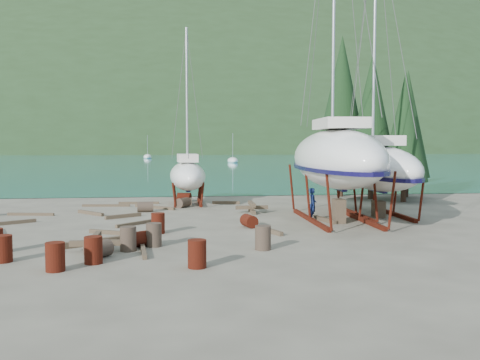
{
  "coord_description": "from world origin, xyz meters",
  "views": [
    {
      "loc": [
        -0.73,
        -23.38,
        3.88
      ],
      "look_at": [
        2.37,
        3.0,
        2.03
      ],
      "focal_mm": 40.0,
      "sensor_mm": 36.0,
      "label": 1
    }
  ],
  "objects": [
    {
      "name": "drum_9",
      "position": [
        -2.54,
        6.82,
        0.29
      ],
      "size": [
        0.92,
        0.64,
        0.58
      ],
      "primitive_type": "cylinder",
      "rotation": [
        1.57,
        0.0,
        1.64
      ],
      "color": "#2D2823",
      "rests_on": "ground"
    },
    {
      "name": "timber_9",
      "position": [
        -3.17,
        10.78,
        0.08
      ],
      "size": [
        2.54,
        0.28,
        0.15
      ],
      "primitive_type": "cube",
      "rotation": [
        0.0,
        0.0,
        1.52
      ],
      "color": "brown",
      "rests_on": "ground"
    },
    {
      "name": "moored_boat_mid",
      "position": [
        10.0,
        80.0,
        0.39
      ],
      "size": [
        2.0,
        5.0,
        6.05
      ],
      "color": "white",
      "rests_on": "ground"
    },
    {
      "name": "drum_11",
      "position": [
        -0.4,
        8.69,
        0.29
      ],
      "size": [
        0.99,
        1.05,
        0.58
      ],
      "primitive_type": "cylinder",
      "rotation": [
        1.57,
        0.0,
        2.5
      ],
      "color": "#2D2823",
      "rests_on": "ground"
    },
    {
      "name": "drum_7",
      "position": [
        -0.14,
        -6.96,
        0.44
      ],
      "size": [
        0.58,
        0.58,
        0.88
      ],
      "primitive_type": "cylinder",
      "color": "#5D200F",
      "rests_on": "ground"
    },
    {
      "name": "timber_15",
      "position": [
        -8.53,
        6.03,
        0.07
      ],
      "size": [
        2.52,
        0.59,
        0.15
      ],
      "primitive_type": "cube",
      "rotation": [
        0.0,
        0.0,
        1.39
      ],
      "color": "brown",
      "rests_on": "ground"
    },
    {
      "name": "far_house_left",
      "position": [
        -60.0,
        190.0,
        2.92
      ],
      "size": [
        6.6,
        5.6,
        5.6
      ],
      "color": "beige",
      "rests_on": "ground"
    },
    {
      "name": "drum_6",
      "position": [
        2.53,
        0.76,
        0.29
      ],
      "size": [
        0.78,
        1.0,
        0.58
      ],
      "primitive_type": "cylinder",
      "rotation": [
        1.57,
        0.0,
        0.25
      ],
      "color": "#5D200F",
      "rests_on": "ground"
    },
    {
      "name": "drum_17",
      "position": [
        2.34,
        -4.44,
        0.44
      ],
      "size": [
        0.58,
        0.58,
        0.88
      ],
      "primitive_type": "cylinder",
      "color": "#2D2823",
      "rests_on": "ground"
    },
    {
      "name": "timber_pile_fore",
      "position": [
        -3.67,
        -4.02,
        0.3
      ],
      "size": [
        1.8,
        1.8,
        0.6
      ],
      "color": "brown",
      "rests_on": "ground"
    },
    {
      "name": "timber_pile_aft",
      "position": [
        3.36,
        5.78,
        0.3
      ],
      "size": [
        1.8,
        1.8,
        0.6
      ],
      "color": "brown",
      "rests_on": "ground"
    },
    {
      "name": "drum_14",
      "position": [
        -1.57,
        -0.45,
        0.44
      ],
      "size": [
        0.58,
        0.58,
        0.88
      ],
      "primitive_type": "cylinder",
      "color": "#5D200F",
      "rests_on": "ground"
    },
    {
      "name": "timber_4",
      "position": [
        -5.42,
        6.09,
        0.09
      ],
      "size": [
        1.64,
        1.79,
        0.17
      ],
      "primitive_type": "cube",
      "rotation": [
        0.0,
        0.0,
        0.73
      ],
      "color": "brown",
      "rests_on": "ground"
    },
    {
      "name": "timber_17",
      "position": [
        -8.57,
        2.98,
        0.08
      ],
      "size": [
        1.92,
        1.4,
        0.16
      ],
      "primitive_type": "cube",
      "rotation": [
        0.0,
        0.0,
        2.18
      ],
      "color": "brown",
      "rests_on": "ground"
    },
    {
      "name": "bay_water",
      "position": [
        0.0,
        315.0,
        0.01
      ],
      "size": [
        700.0,
        700.0,
        0.0
      ],
      "primitive_type": "plane",
      "color": "#1B7088",
      "rests_on": "ground"
    },
    {
      "name": "timber_5",
      "position": [
        -3.46,
        -0.5,
        0.08
      ],
      "size": [
        2.14,
        1.2,
        0.16
      ],
      "primitive_type": "cube",
      "rotation": [
        0.0,
        0.0,
        1.1
      ],
      "color": "brown",
      "rests_on": "ground"
    },
    {
      "name": "small_sailboat_shore",
      "position": [
        -0.1,
        10.47,
        1.83
      ],
      "size": [
        2.55,
        7.05,
        11.11
      ],
      "rotation": [
        0.0,
        0.0,
        0.05
      ],
      "color": "white",
      "rests_on": "ground"
    },
    {
      "name": "drum_5",
      "position": [
        -2.5,
        -4.08,
        0.44
      ],
      "size": [
        0.58,
        0.58,
        0.88
      ],
      "primitive_type": "cylinder",
      "color": "#2D2823",
      "rests_on": "ground"
    },
    {
      "name": "drum_10",
      "position": [
        -6.39,
        -5.43,
        0.44
      ],
      "size": [
        0.58,
        0.58,
        0.88
      ],
      "primitive_type": "cylinder",
      "color": "#5D200F",
      "rests_on": "ground"
    },
    {
      "name": "drum_13",
      "position": [
        -3.43,
        -6.0,
        0.44
      ],
      "size": [
        0.58,
        0.58,
        0.88
      ],
      "primitive_type": "cylinder",
      "color": "#5D200F",
      "rests_on": "ground"
    },
    {
      "name": "drum_1",
      "position": [
        -3.39,
        -5.13,
        0.29
      ],
      "size": [
        0.99,
        1.05,
        0.58
      ],
      "primitive_type": "cylinder",
      "rotation": [
        1.57,
        0.0,
        2.49
      ],
      "color": "#2D2823",
      "rests_on": "ground"
    },
    {
      "name": "cypress_mid_right",
      "position": [
        14.0,
        10.0,
        4.92
      ],
      "size": [
        3.06,
        3.06,
        8.5
      ],
      "color": "black",
      "rests_on": "ground"
    },
    {
      "name": "worker",
      "position": [
        5.99,
        2.62,
        0.81
      ],
      "size": [
        0.53,
        0.67,
        1.62
      ],
      "primitive_type": "imported",
      "rotation": [
        0.0,
        0.0,
        1.31
      ],
      "color": "navy",
      "rests_on": "ground"
    },
    {
      "name": "cypress_near_right",
      "position": [
        12.5,
        12.0,
        5.79
      ],
      "size": [
        3.6,
        3.6,
        10.0
      ],
      "color": "black",
      "rests_on": "ground"
    },
    {
      "name": "timber_10",
      "position": [
        -2.08,
        8.34,
        0.08
      ],
      "size": [
        2.43,
        2.08,
        0.16
      ],
      "primitive_type": "cube",
      "rotation": [
        0.0,
        0.0,
        0.87
      ],
      "color": "brown",
      "rests_on": "ground"
    },
    {
      "name": "cypress_back_left",
      "position": [
        11.0,
        14.0,
        6.66
      ],
      "size": [
        4.14,
        4.14,
        11.5
      ],
      "color": "black",
      "rests_on": "ground"
    },
    {
      "name": "timber_0",
      "position": [
        -5.06,
        9.64,
        0.07
      ],
      "size": [
        2.89,
        0.44,
        0.14
      ],
      "primitive_type": "cube",
      "rotation": [
        0.0,
        0.0,
        1.47
      ],
      "color": "brown",
      "rests_on": "ground"
    },
    {
      "name": "drum_3",
      "position": [
        -4.42,
        -6.9,
        0.44
      ],
      "size": [
        0.58,
        0.58,
        0.88
      ],
      "primitive_type": "cylinder",
      "color": "#5D200F",
      "rests_on": "ground"
    },
    {
      "name": "timber_7",
      "position": [
        3.24,
        -0.89,
        0.09
      ],
      "size": [
        0.79,
        1.79,
        0.17
      ],
      "primitive_type": "cube",
      "rotation": [
        0.0,
        0.0,
        0.35
      ],
      "color": "brown",
      "rests_on": "ground"
    },
    {
      "name": "timber_8",
      "position": [
        -3.53,
        4.58,
        0.09
      ],
      "size": [
        1.79,
        1.29,
        0.19
      ],
      "primitive_type": "cube",
      "rotation": [
        0.0,
        0.0,
        2.16
      ],
      "color": "brown",
      "rests_on": "ground"
    },
    {
      "name": "cypress_far_right",
      "position": [
        15.5,
        13.0,
        5.21
      ],
      "size": [
        3.24,
        3.24,
        9.0
      ],
      "color": "black",
      "rests_on": "ground"
    },
    {
      "name": "drum_4",
      "position": [
        -0.3,
        11.97,
        0.29
      ],
      "size": [
        1.0,
        0.79,
        0.58
      ],
      "primitive_type": "cylinder",
      "rotation": [
        1.57,
        0.0,
        1.31
      ],
      "color": "#5D200F",
      "rests_on": "ground"
    },
    {
      "name": "large_sailboat_far",
      "position": [
        9.67,
        3.71,
        2.6
      ],
      "size": [
        3.17,
        10.11,
        15.89
      ],
      "rotation": [
        0.0,
        0.0,
        -0.03
      ],
      "color": "white",
      "rests_on": "ground"
    },
    {
      "name": "timber_16",
      "position": [
        -4.17,
        -2.97,
        0.11
      ],
      "size": [
        2.58,
        1.78,
        0.23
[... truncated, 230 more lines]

